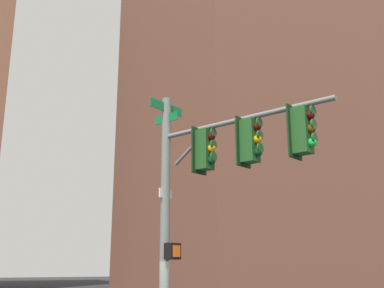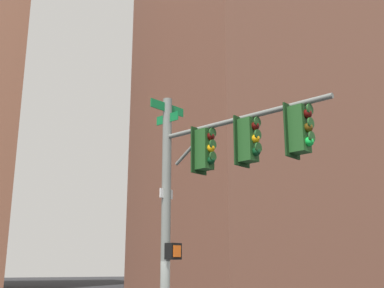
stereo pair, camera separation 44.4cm
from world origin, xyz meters
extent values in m
cylinder|color=slate|center=(-0.12, 0.29, 3.40)|extent=(0.24, 0.24, 6.79)
cylinder|color=slate|center=(0.81, -1.88, 5.71)|extent=(1.97, 4.39, 0.12)
cylinder|color=slate|center=(0.21, -0.49, 5.26)|extent=(0.49, 0.99, 0.75)
cube|color=#0F6B33|center=(-0.12, 0.29, 6.54)|extent=(1.14, 0.51, 0.24)
cube|color=#0F6B33|center=(-0.12, 0.29, 6.24)|extent=(0.34, 0.75, 0.24)
cube|color=white|center=(-0.12, 0.29, 4.20)|extent=(0.43, 0.20, 0.24)
cube|color=#1E4C1E|center=(0.39, -0.92, 5.15)|extent=(0.45, 0.45, 1.00)
cube|color=black|center=(0.32, -0.74, 5.15)|extent=(0.52, 0.25, 1.16)
sphere|color=#470A07|center=(0.47, -1.11, 5.45)|extent=(0.20, 0.20, 0.20)
cylinder|color=#1E4C1E|center=(0.50, -1.17, 5.54)|extent=(0.23, 0.13, 0.23)
sphere|color=#F29E0C|center=(0.47, -1.11, 5.15)|extent=(0.20, 0.20, 0.20)
cylinder|color=#1E4C1E|center=(0.50, -1.17, 5.24)|extent=(0.23, 0.13, 0.23)
sphere|color=#0A3819|center=(0.47, -1.11, 4.85)|extent=(0.20, 0.20, 0.20)
cylinder|color=#1E4C1E|center=(0.50, -1.17, 4.94)|extent=(0.23, 0.13, 0.23)
cube|color=#1E4C1E|center=(0.91, -2.13, 5.15)|extent=(0.45, 0.45, 1.00)
cube|color=black|center=(0.83, -1.95, 5.15)|extent=(0.52, 0.25, 1.16)
sphere|color=#470A07|center=(0.99, -2.31, 5.45)|extent=(0.20, 0.20, 0.20)
cylinder|color=#1E4C1E|center=(1.02, -2.37, 5.54)|extent=(0.23, 0.13, 0.23)
sphere|color=#F29E0C|center=(0.99, -2.31, 5.15)|extent=(0.20, 0.20, 0.20)
cylinder|color=#1E4C1E|center=(1.02, -2.37, 5.24)|extent=(0.23, 0.13, 0.23)
sphere|color=#0A3819|center=(0.99, -2.31, 4.85)|extent=(0.20, 0.20, 0.20)
cylinder|color=#1E4C1E|center=(1.02, -2.37, 4.94)|extent=(0.23, 0.13, 0.23)
cube|color=#1E4C1E|center=(1.43, -3.33, 5.15)|extent=(0.45, 0.45, 1.00)
cube|color=black|center=(1.35, -3.16, 5.15)|extent=(0.52, 0.25, 1.16)
sphere|color=#470A07|center=(1.51, -3.52, 5.45)|extent=(0.20, 0.20, 0.20)
cylinder|color=#1E4C1E|center=(1.53, -3.58, 5.54)|extent=(0.23, 0.13, 0.23)
sphere|color=#4C330A|center=(1.51, -3.52, 5.15)|extent=(0.20, 0.20, 0.20)
cylinder|color=#1E4C1E|center=(1.53, -3.58, 5.24)|extent=(0.23, 0.13, 0.23)
sphere|color=green|center=(1.51, -3.52, 4.85)|extent=(0.20, 0.20, 0.20)
cylinder|color=#1E4C1E|center=(1.53, -3.58, 4.94)|extent=(0.23, 0.13, 0.23)
cube|color=black|center=(-0.02, 0.04, 2.74)|extent=(0.43, 0.37, 0.40)
cube|color=#EA5914|center=(0.04, -0.08, 2.74)|extent=(0.24, 0.12, 0.28)
cube|color=brown|center=(21.54, 25.47, 25.91)|extent=(23.79, 21.72, 51.81)
cube|color=#7A99B2|center=(39.56, 42.69, 42.57)|extent=(28.50, 22.58, 85.14)
camera|label=1|loc=(-4.96, -10.81, 2.38)|focal=44.08mm
camera|label=2|loc=(-4.56, -11.00, 2.38)|focal=44.08mm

